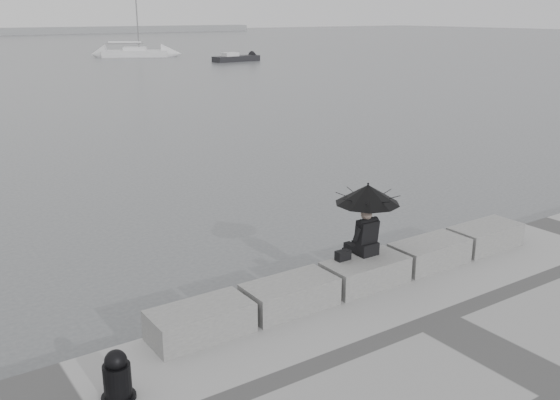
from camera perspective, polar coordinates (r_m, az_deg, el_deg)
ground at (r=12.30m, az=6.25°, el=-9.12°), size 360.00×360.00×0.00m
stone_block_far_left at (r=9.93m, az=-7.30°, el=-10.99°), size 1.60×0.80×0.50m
stone_block_left at (r=10.70m, az=0.91°, el=-8.68°), size 1.60×0.80×0.50m
stone_block_centre at (r=11.68m, az=7.80°, el=-6.58°), size 1.60×0.80×0.50m
stone_block_right at (r=12.81m, az=13.51°, el=-4.76°), size 1.60×0.80×0.50m
stone_block_far_right at (r=14.05m, az=18.23°, el=-3.20°), size 1.60×0.80×0.50m
seated_person at (r=11.51m, az=8.02°, el=-0.24°), size 1.20×1.20×1.39m
bag at (r=11.50m, az=5.77°, el=-5.06°), size 0.28×0.16×0.18m
mooring_bollard at (r=8.66m, az=-14.65°, el=-15.54°), size 0.45×0.45×0.72m
sailboat_right at (r=80.64m, az=-13.10°, el=13.00°), size 8.06×5.72×12.90m
small_motorboat at (r=71.71m, az=-4.02°, el=12.79°), size 5.71×2.15×1.10m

